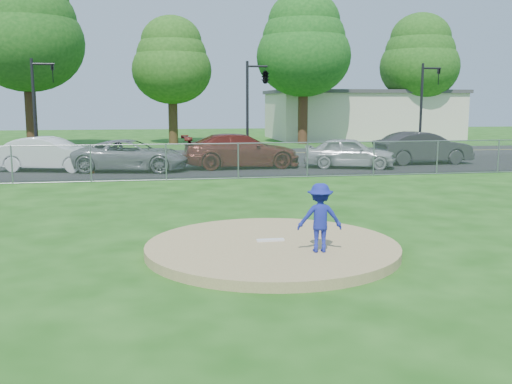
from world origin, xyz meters
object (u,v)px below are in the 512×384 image
at_px(pitcher, 320,218).
at_px(traffic_signal_center, 264,78).
at_px(traffic_cone, 90,166).
at_px(parked_car_darkred, 241,151).
at_px(commercial_building, 361,114).
at_px(parked_car_gray, 131,155).
at_px(tree_center, 172,60).
at_px(tree_right, 304,44).
at_px(tree_left, 26,29).
at_px(parked_car_pearl, 350,152).
at_px(parked_car_white, 50,154).
at_px(traffic_signal_left, 38,100).
at_px(parked_car_charcoal, 423,148).
at_px(tree_far_right, 420,57).
at_px(traffic_signal_right, 425,100).

bearing_deg(pitcher, traffic_signal_center, -90.70).
xyz_separation_m(traffic_signal_center, traffic_cone, (-9.33, -6.86, -4.27)).
bearing_deg(parked_car_darkred, commercial_building, -35.25).
bearing_deg(parked_car_gray, commercial_building, -30.18).
height_order(pitcher, traffic_cone, pitcher).
relative_size(tree_center, tree_right, 0.85).
relative_size(traffic_signal_center, traffic_cone, 8.50).
relative_size(tree_left, parked_car_pearl, 2.83).
xyz_separation_m(parked_car_white, parked_car_gray, (3.77, -0.72, -0.06)).
distance_m(traffic_cone, parked_car_pearl, 12.36).
distance_m(traffic_signal_left, parked_car_gray, 8.68).
bearing_deg(parked_car_darkred, pitcher, 174.64).
distance_m(tree_center, traffic_signal_center, 13.12).
distance_m(traffic_signal_left, parked_car_pearl, 17.39).
height_order(tree_left, parked_car_gray, tree_left).
xyz_separation_m(traffic_signal_left, parked_car_darkred, (10.50, -5.93, -2.52)).
distance_m(traffic_signal_center, parked_car_white, 13.20).
bearing_deg(traffic_signal_left, parked_car_charcoal, -15.71).
distance_m(tree_far_right, traffic_cone, 32.90).
height_order(traffic_cone, parked_car_white, parked_car_white).
bearing_deg(traffic_signal_center, commercial_building, 53.06).
bearing_deg(traffic_signal_right, parked_car_gray, -160.14).
bearing_deg(parked_car_gray, traffic_cone, 114.41).
bearing_deg(pitcher, tree_left, -62.46).
relative_size(traffic_cone, parked_car_pearl, 0.15).
relative_size(tree_far_right, parked_car_gray, 2.03).
relative_size(commercial_building, parked_car_pearl, 3.71).
height_order(traffic_signal_left, parked_car_charcoal, traffic_signal_left).
height_order(tree_left, traffic_signal_right, tree_left).
height_order(traffic_signal_center, traffic_signal_right, same).
height_order(parked_car_gray, parked_car_charcoal, parked_car_charcoal).
bearing_deg(tree_center, parked_car_charcoal, -54.90).
bearing_deg(parked_car_pearl, parked_car_gray, 107.53).
bearing_deg(tree_far_right, traffic_cone, -141.94).
height_order(tree_far_right, pitcher, tree_far_right).
distance_m(tree_center, traffic_signal_right, 19.64).
distance_m(tree_far_right, parked_car_white, 33.68).
bearing_deg(traffic_signal_center, tree_center, 112.49).
bearing_deg(parked_car_charcoal, tree_far_right, -27.61).
relative_size(traffic_signal_center, traffic_signal_right, 1.00).
relative_size(commercial_building, parked_car_gray, 3.10).
height_order(traffic_signal_right, parked_car_pearl, traffic_signal_right).
bearing_deg(traffic_cone, parked_car_darkred, 7.45).
bearing_deg(parked_car_charcoal, parked_car_pearl, 102.22).
distance_m(tree_left, tree_right, 20.03).
distance_m(tree_center, traffic_signal_left, 14.63).
bearing_deg(parked_car_darkred, parked_car_gray, 93.10).
distance_m(tree_far_right, parked_car_charcoal, 21.47).
bearing_deg(parked_car_white, parked_car_charcoal, -74.93).
relative_size(tree_left, tree_center, 1.27).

